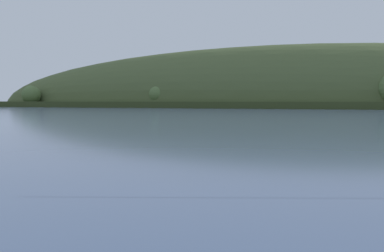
{
  "coord_description": "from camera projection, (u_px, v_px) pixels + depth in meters",
  "views": [
    {
      "loc": [
        13.42,
        2.62,
        3.34
      ],
      "look_at": [
        -5.12,
        33.72,
        1.38
      ],
      "focal_mm": 43.5,
      "sensor_mm": 36.0,
      "label": 1
    }
  ],
  "objects": [
    {
      "name": "far_shoreline_hill",
      "position": [
        266.0,
        107.0,
        236.18
      ],
      "size": [
        452.93,
        101.9,
        62.86
      ],
      "rotation": [
        0.0,
        0.0,
        0.09
      ],
      "color": "#35401E",
      "rests_on": "ground"
    }
  ]
}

